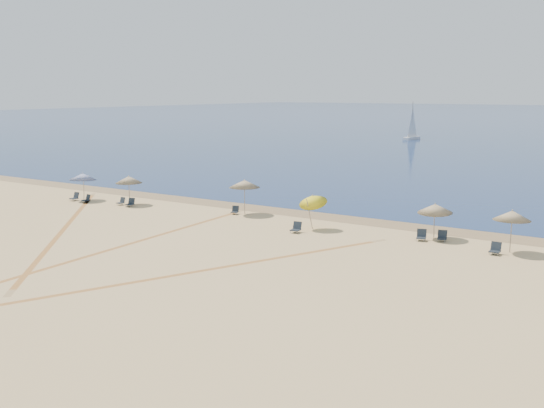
# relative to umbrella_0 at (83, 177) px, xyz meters

# --- Properties ---
(ground) EXTENTS (160.00, 160.00, 0.00)m
(ground) POSITION_rel_umbrella_0_xyz_m (18.18, -19.11, -2.00)
(ground) COLOR tan
(ground) RESTS_ON ground
(wet_sand) EXTENTS (500.00, 500.00, 0.00)m
(wet_sand) POSITION_rel_umbrella_0_xyz_m (18.18, 4.89, -1.99)
(wet_sand) COLOR olive
(wet_sand) RESTS_ON ground
(umbrella_0) EXTENTS (2.25, 2.27, 2.34)m
(umbrella_0) POSITION_rel_umbrella_0_xyz_m (0.00, 0.00, 0.00)
(umbrella_0) COLOR gray
(umbrella_0) RESTS_ON ground
(umbrella_1) EXTENTS (2.13, 2.13, 2.37)m
(umbrella_1) POSITION_rel_umbrella_0_xyz_m (4.72, 0.59, 0.03)
(umbrella_1) COLOR gray
(umbrella_1) RESTS_ON ground
(umbrella_2) EXTENTS (2.30, 2.30, 2.61)m
(umbrella_2) POSITION_rel_umbrella_0_xyz_m (14.81, 2.38, 0.27)
(umbrella_2) COLOR gray
(umbrella_2) RESTS_ON ground
(umbrella_3) EXTENTS (1.89, 1.96, 2.62)m
(umbrella_3) POSITION_rel_umbrella_0_xyz_m (21.60, 0.48, 0.01)
(umbrella_3) COLOR gray
(umbrella_3) RESTS_ON ground
(umbrella_4) EXTENTS (2.15, 2.18, 2.26)m
(umbrella_4) POSITION_rel_umbrella_0_xyz_m (29.30, 2.19, -0.09)
(umbrella_4) COLOR gray
(umbrella_4) RESTS_ON ground
(umbrella_5) EXTENTS (2.09, 2.10, 2.48)m
(umbrella_5) POSITION_rel_umbrella_0_xyz_m (34.05, 1.15, 0.14)
(umbrella_5) COLOR gray
(umbrella_5) RESTS_ON ground
(chair_0) EXTENTS (0.59, 0.69, 0.69)m
(chair_0) POSITION_rel_umbrella_0_xyz_m (-0.53, -0.49, -1.70)
(chair_0) COLOR black
(chair_0) RESTS_ON ground
(chair_1) EXTENTS (0.65, 0.72, 0.64)m
(chair_1) POSITION_rel_umbrella_0_xyz_m (0.96, -0.54, -1.72)
(chair_1) COLOR black
(chair_1) RESTS_ON ground
(chair_2) EXTENTS (0.56, 0.64, 0.61)m
(chair_2) POSITION_rel_umbrella_0_xyz_m (4.26, 0.13, -1.73)
(chair_2) COLOR black
(chair_2) RESTS_ON ground
(chair_3) EXTENTS (0.66, 0.74, 0.67)m
(chair_3) POSITION_rel_umbrella_0_xyz_m (5.42, -0.00, -1.70)
(chair_3) COLOR black
(chair_3) RESTS_ON ground
(chair_4) EXTENTS (0.67, 0.72, 0.60)m
(chair_4) POSITION_rel_umbrella_0_xyz_m (14.23, 1.95, -1.73)
(chair_4) COLOR black
(chair_4) RESTS_ON ground
(chair_5) EXTENTS (0.62, 0.72, 0.69)m
(chair_5) POSITION_rel_umbrella_0_xyz_m (21.22, -0.95, -1.69)
(chair_5) COLOR black
(chair_5) RESTS_ON ground
(chair_6) EXTENTS (0.72, 0.79, 0.69)m
(chair_6) POSITION_rel_umbrella_0_xyz_m (28.82, 1.27, -1.70)
(chair_6) COLOR black
(chair_6) RESTS_ON ground
(chair_7) EXTENTS (0.68, 0.76, 0.67)m
(chair_7) POSITION_rel_umbrella_0_xyz_m (29.96, 1.75, -1.71)
(chair_7) COLOR black
(chair_7) RESTS_ON ground
(chair_8) EXTENTS (0.57, 0.67, 0.68)m
(chair_8) POSITION_rel_umbrella_0_xyz_m (33.45, 0.28, -1.70)
(chair_8) COLOR black
(chair_8) RESTS_ON ground
(sailboat_2) EXTENTS (1.81, 4.88, 7.10)m
(sailboat_2) POSITION_rel_umbrella_0_xyz_m (-0.17, 78.95, 0.15)
(sailboat_2) COLOR white
(sailboat_2) RESTS_ON ocean
(tire_tracks) EXTENTS (52.31, 44.10, 0.00)m
(tire_tracks) POSITION_rel_umbrella_0_xyz_m (14.20, -10.66, -2.00)
(tire_tracks) COLOR tan
(tire_tracks) RESTS_ON ground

